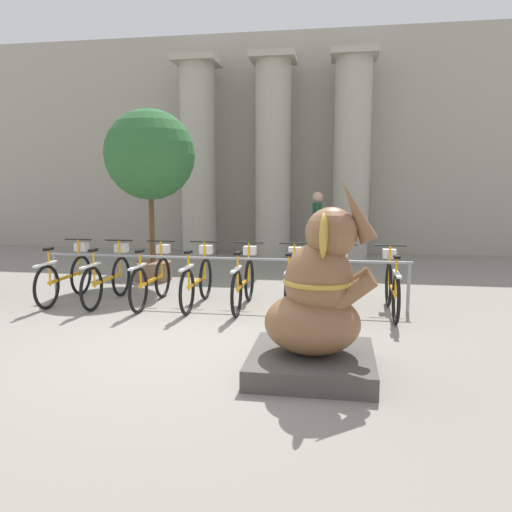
% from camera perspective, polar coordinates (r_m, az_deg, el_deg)
% --- Properties ---
extents(ground_plane, '(60.00, 60.00, 0.00)m').
position_cam_1_polar(ground_plane, '(6.09, -7.56, -9.94)').
color(ground_plane, gray).
extents(building_facade, '(20.00, 0.20, 6.00)m').
position_cam_1_polar(building_facade, '(14.28, 2.51, 12.61)').
color(building_facade, '#A39E8E').
rests_on(building_facade, ground_plane).
extents(column_left, '(1.15, 1.15, 5.16)m').
position_cam_1_polar(column_left, '(13.68, -6.61, 11.18)').
color(column_left, '#ADA899').
rests_on(column_left, ground_plane).
extents(column_middle, '(1.15, 1.15, 5.16)m').
position_cam_1_polar(column_middle, '(13.27, 1.97, 11.33)').
color(column_middle, '#ADA899').
rests_on(column_middle, ground_plane).
extents(column_right, '(1.15, 1.15, 5.16)m').
position_cam_1_polar(column_right, '(13.16, 10.89, 11.21)').
color(column_right, '#ADA899').
rests_on(column_right, ground_plane).
extents(bike_rack, '(5.76, 0.05, 0.77)m').
position_cam_1_polar(bike_rack, '(7.79, -3.96, -1.05)').
color(bike_rack, gray).
rests_on(bike_rack, ground_plane).
extents(bicycle_0, '(0.48, 1.72, 0.97)m').
position_cam_1_polar(bicycle_0, '(8.70, -20.89, -2.21)').
color(bicycle_0, black).
rests_on(bicycle_0, ground_plane).
extents(bicycle_1, '(0.48, 1.72, 0.97)m').
position_cam_1_polar(bicycle_1, '(8.35, -16.53, -2.42)').
color(bicycle_1, black).
rests_on(bicycle_1, ground_plane).
extents(bicycle_2, '(0.48, 1.72, 0.97)m').
position_cam_1_polar(bicycle_2, '(8.06, -11.79, -2.63)').
color(bicycle_2, black).
rests_on(bicycle_2, ground_plane).
extents(bicycle_3, '(0.48, 1.72, 0.97)m').
position_cam_1_polar(bicycle_3, '(7.85, -6.71, -2.80)').
color(bicycle_3, black).
rests_on(bicycle_3, ground_plane).
extents(bicycle_4, '(0.48, 1.72, 0.97)m').
position_cam_1_polar(bicycle_4, '(7.68, -1.41, -2.99)').
color(bicycle_4, black).
rests_on(bicycle_4, ground_plane).
extents(bicycle_5, '(0.48, 1.72, 0.97)m').
position_cam_1_polar(bicycle_5, '(7.58, 4.09, -3.15)').
color(bicycle_5, black).
rests_on(bicycle_5, ground_plane).
extents(bicycle_6, '(0.48, 1.72, 0.97)m').
position_cam_1_polar(bicycle_6, '(7.53, 9.67, -3.33)').
color(bicycle_6, black).
rests_on(bicycle_6, ground_plane).
extents(bicycle_7, '(0.48, 1.72, 0.97)m').
position_cam_1_polar(bicycle_7, '(7.56, 15.27, -3.45)').
color(bicycle_7, black).
rests_on(bicycle_7, ground_plane).
extents(elephant_statue, '(1.24, 1.24, 1.96)m').
position_cam_1_polar(elephant_statue, '(5.01, 7.00, -6.10)').
color(elephant_statue, '#4C4742').
rests_on(elephant_statue, ground_plane).
extents(person_pedestrian, '(0.23, 0.47, 1.73)m').
position_cam_1_polar(person_pedestrian, '(11.12, 7.01, 3.74)').
color(person_pedestrian, '#28282D').
rests_on(person_pedestrian, ground_plane).
extents(potted_tree, '(1.73, 1.73, 3.33)m').
position_cam_1_polar(potted_tree, '(10.00, -12.03, 10.78)').
color(potted_tree, brown).
rests_on(potted_tree, ground_plane).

